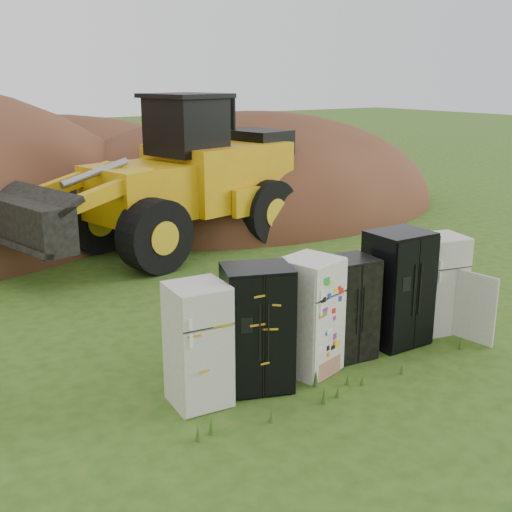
{
  "coord_description": "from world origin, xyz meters",
  "views": [
    {
      "loc": [
        -6.25,
        -7.04,
        4.37
      ],
      "look_at": [
        -0.11,
        2.0,
        1.28
      ],
      "focal_mm": 45.0,
      "sensor_mm": 36.0,
      "label": 1
    }
  ],
  "objects_px": {
    "wheel_loader": "(157,176)",
    "fridge_open_door": "(438,283)",
    "fridge_leftmost": "(198,345)",
    "fridge_black_side": "(257,328)",
    "fridge_dark_mid": "(346,308)",
    "fridge_sticker": "(309,315)",
    "fridge_black_right": "(397,288)"
  },
  "relations": [
    {
      "from": "wheel_loader",
      "to": "fridge_open_door",
      "type": "bearing_deg",
      "value": -88.8
    },
    {
      "from": "fridge_leftmost",
      "to": "wheel_loader",
      "type": "bearing_deg",
      "value": 73.46
    },
    {
      "from": "fridge_leftmost",
      "to": "fridge_open_door",
      "type": "height_order",
      "value": "fridge_open_door"
    },
    {
      "from": "fridge_black_side",
      "to": "wheel_loader",
      "type": "distance_m",
      "value": 7.79
    },
    {
      "from": "fridge_dark_mid",
      "to": "fridge_leftmost",
      "type": "bearing_deg",
      "value": -172.76
    },
    {
      "from": "fridge_leftmost",
      "to": "wheel_loader",
      "type": "relative_size",
      "value": 0.21
    },
    {
      "from": "fridge_black_side",
      "to": "fridge_dark_mid",
      "type": "distance_m",
      "value": 1.77
    },
    {
      "from": "fridge_leftmost",
      "to": "fridge_open_door",
      "type": "distance_m",
      "value": 4.77
    },
    {
      "from": "fridge_black_side",
      "to": "wheel_loader",
      "type": "xyz_separation_m",
      "value": [
        2.07,
        7.44,
        1.06
      ]
    },
    {
      "from": "fridge_sticker",
      "to": "fridge_black_right",
      "type": "distance_m",
      "value": 1.89
    },
    {
      "from": "fridge_black_side",
      "to": "fridge_open_door",
      "type": "xyz_separation_m",
      "value": [
        3.85,
        0.02,
        -0.05
      ]
    },
    {
      "from": "fridge_open_door",
      "to": "wheel_loader",
      "type": "height_order",
      "value": "wheel_loader"
    },
    {
      "from": "fridge_dark_mid",
      "to": "wheel_loader",
      "type": "distance_m",
      "value": 7.46
    },
    {
      "from": "fridge_black_right",
      "to": "fridge_sticker",
      "type": "bearing_deg",
      "value": -177.28
    },
    {
      "from": "fridge_dark_mid",
      "to": "wheel_loader",
      "type": "xyz_separation_m",
      "value": [
        0.31,
        7.36,
        1.15
      ]
    },
    {
      "from": "fridge_leftmost",
      "to": "fridge_black_right",
      "type": "xyz_separation_m",
      "value": [
        3.76,
        -0.04,
        0.11
      ]
    },
    {
      "from": "fridge_sticker",
      "to": "fridge_dark_mid",
      "type": "height_order",
      "value": "fridge_sticker"
    },
    {
      "from": "fridge_sticker",
      "to": "fridge_dark_mid",
      "type": "bearing_deg",
      "value": -9.53
    },
    {
      "from": "fridge_black_right",
      "to": "fridge_open_door",
      "type": "bearing_deg",
      "value": 1.47
    },
    {
      "from": "fridge_open_door",
      "to": "fridge_sticker",
      "type": "bearing_deg",
      "value": -166.4
    },
    {
      "from": "fridge_sticker",
      "to": "fridge_black_right",
      "type": "bearing_deg",
      "value": -14.01
    },
    {
      "from": "fridge_sticker",
      "to": "fridge_open_door",
      "type": "distance_m",
      "value": 2.9
    },
    {
      "from": "fridge_leftmost",
      "to": "fridge_dark_mid",
      "type": "height_order",
      "value": "fridge_leftmost"
    },
    {
      "from": "wheel_loader",
      "to": "fridge_dark_mid",
      "type": "bearing_deg",
      "value": -104.62
    },
    {
      "from": "fridge_leftmost",
      "to": "fridge_open_door",
      "type": "relative_size",
      "value": 1.0
    },
    {
      "from": "fridge_black_side",
      "to": "fridge_dark_mid",
      "type": "relative_size",
      "value": 1.11
    },
    {
      "from": "fridge_sticker",
      "to": "wheel_loader",
      "type": "height_order",
      "value": "wheel_loader"
    },
    {
      "from": "fridge_black_side",
      "to": "fridge_black_right",
      "type": "xyz_separation_m",
      "value": [
        2.84,
        0.03,
        0.05
      ]
    },
    {
      "from": "fridge_leftmost",
      "to": "fridge_black_side",
      "type": "height_order",
      "value": "fridge_black_side"
    },
    {
      "from": "fridge_black_side",
      "to": "fridge_dark_mid",
      "type": "height_order",
      "value": "fridge_black_side"
    },
    {
      "from": "fridge_black_side",
      "to": "fridge_open_door",
      "type": "distance_m",
      "value": 3.85
    },
    {
      "from": "fridge_dark_mid",
      "to": "fridge_sticker",
      "type": "bearing_deg",
      "value": -167.69
    }
  ]
}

